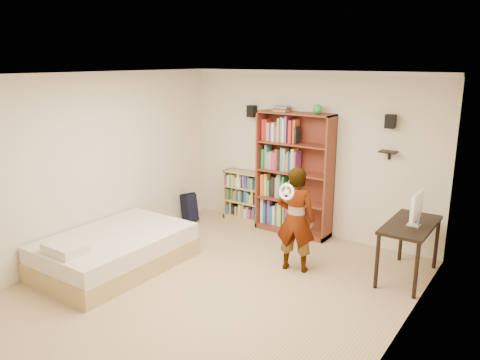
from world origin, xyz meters
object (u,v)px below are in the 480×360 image
at_px(daybed, 115,247).
at_px(person, 296,219).
at_px(tall_bookshelf, 294,174).
at_px(low_bookshelf, 244,196).
at_px(computer_desk, 408,251).

distance_m(daybed, person, 2.56).
bearing_deg(daybed, person, 32.92).
relative_size(tall_bookshelf, daybed, 0.97).
bearing_deg(low_bookshelf, tall_bookshelf, -2.79).
height_order(computer_desk, daybed, computer_desk).
height_order(low_bookshelf, person, person).
distance_m(tall_bookshelf, daybed, 3.08).
bearing_deg(daybed, computer_desk, 29.87).
xyz_separation_m(low_bookshelf, person, (1.77, -1.33, 0.29)).
bearing_deg(person, low_bookshelf, -51.25).
height_order(tall_bookshelf, daybed, tall_bookshelf).
relative_size(low_bookshelf, daybed, 0.43).
xyz_separation_m(tall_bookshelf, person, (0.72, -1.28, -0.28)).
height_order(daybed, person, person).
relative_size(daybed, person, 1.41).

